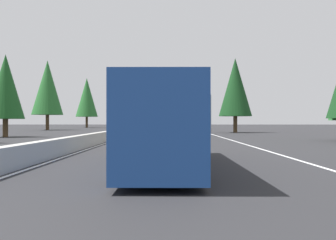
{
  "coord_description": "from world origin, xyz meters",
  "views": [
    {
      "loc": [
        -3.43,
        -5.58,
        1.78
      ],
      "look_at": [
        69.74,
        -5.2,
        2.15
      ],
      "focal_mm": 37.08,
      "sensor_mm": 36.0,
      "label": 1
    }
  ],
  "objects_px": {
    "conifer_left_far": "(87,97)",
    "sedan_near_center": "(167,130)",
    "conifer_left_near": "(5,87)",
    "conifer_left_mid": "(47,88)",
    "sedan_distant_a": "(183,126)",
    "sign_gantry_overhead": "(173,100)",
    "bus_mid_center": "(163,123)",
    "box_truck_far_right": "(168,123)",
    "minivan_far_center": "(155,125)",
    "conifer_right_mid": "(235,87)"
  },
  "relations": [
    {
      "from": "conifer_right_mid",
      "to": "conifer_left_near",
      "type": "bearing_deg",
      "value": 119.43
    },
    {
      "from": "sign_gantry_overhead",
      "to": "conifer_left_near",
      "type": "distance_m",
      "value": 24.74
    },
    {
      "from": "box_truck_far_right",
      "to": "minivan_far_center",
      "type": "bearing_deg",
      "value": 4.1
    },
    {
      "from": "box_truck_far_right",
      "to": "minivan_far_center",
      "type": "height_order",
      "value": "box_truck_far_right"
    },
    {
      "from": "conifer_left_near",
      "to": "minivan_far_center",
      "type": "bearing_deg",
      "value": -17.74
    },
    {
      "from": "sedan_distant_a",
      "to": "conifer_left_mid",
      "type": "height_order",
      "value": "conifer_left_mid"
    },
    {
      "from": "sedan_near_center",
      "to": "sedan_distant_a",
      "type": "height_order",
      "value": "same"
    },
    {
      "from": "conifer_left_near",
      "to": "sign_gantry_overhead",
      "type": "bearing_deg",
      "value": -52.44
    },
    {
      "from": "conifer_left_mid",
      "to": "conifer_left_far",
      "type": "xyz_separation_m",
      "value": [
        31.7,
        -0.87,
        0.11
      ]
    },
    {
      "from": "box_truck_far_right",
      "to": "conifer_right_mid",
      "type": "height_order",
      "value": "conifer_right_mid"
    },
    {
      "from": "sign_gantry_overhead",
      "to": "sedan_distant_a",
      "type": "height_order",
      "value": "sign_gantry_overhead"
    },
    {
      "from": "bus_mid_center",
      "to": "conifer_left_near",
      "type": "height_order",
      "value": "conifer_left_near"
    },
    {
      "from": "sedan_near_center",
      "to": "minivan_far_center",
      "type": "height_order",
      "value": "minivan_far_center"
    },
    {
      "from": "sedan_near_center",
      "to": "minivan_far_center",
      "type": "bearing_deg",
      "value": 4.72
    },
    {
      "from": "sign_gantry_overhead",
      "to": "conifer_left_mid",
      "type": "bearing_deg",
      "value": 54.54
    },
    {
      "from": "box_truck_far_right",
      "to": "conifer_right_mid",
      "type": "bearing_deg",
      "value": -32.24
    },
    {
      "from": "sign_gantry_overhead",
      "to": "bus_mid_center",
      "type": "bearing_deg",
      "value": 178.99
    },
    {
      "from": "sedan_near_center",
      "to": "conifer_left_near",
      "type": "distance_m",
      "value": 21.33
    },
    {
      "from": "conifer_left_near",
      "to": "conifer_left_mid",
      "type": "relative_size",
      "value": 0.64
    },
    {
      "from": "sedan_distant_a",
      "to": "conifer_left_far",
      "type": "bearing_deg",
      "value": 63.33
    },
    {
      "from": "sign_gantry_overhead",
      "to": "sedan_near_center",
      "type": "height_order",
      "value": "sign_gantry_overhead"
    },
    {
      "from": "conifer_left_mid",
      "to": "sedan_near_center",
      "type": "bearing_deg",
      "value": -134.4
    },
    {
      "from": "box_truck_far_right",
      "to": "conifer_left_mid",
      "type": "height_order",
      "value": "conifer_left_mid"
    },
    {
      "from": "bus_mid_center",
      "to": "sedan_distant_a",
      "type": "bearing_deg",
      "value": -2.86
    },
    {
      "from": "sedan_near_center",
      "to": "conifer_left_far",
      "type": "height_order",
      "value": "conifer_left_far"
    },
    {
      "from": "minivan_far_center",
      "to": "conifer_left_mid",
      "type": "xyz_separation_m",
      "value": [
        -14.22,
        22.7,
        8.17
      ]
    },
    {
      "from": "bus_mid_center",
      "to": "sedan_near_center",
      "type": "relative_size",
      "value": 2.61
    },
    {
      "from": "sedan_near_center",
      "to": "conifer_left_far",
      "type": "relative_size",
      "value": 0.29
    },
    {
      "from": "sign_gantry_overhead",
      "to": "sedan_distant_a",
      "type": "bearing_deg",
      "value": -4.96
    },
    {
      "from": "sign_gantry_overhead",
      "to": "conifer_left_far",
      "type": "bearing_deg",
      "value": 27.06
    },
    {
      "from": "conifer_right_mid",
      "to": "conifer_left_far",
      "type": "height_order",
      "value": "conifer_left_far"
    },
    {
      "from": "box_truck_far_right",
      "to": "conifer_left_near",
      "type": "height_order",
      "value": "conifer_left_near"
    },
    {
      "from": "bus_mid_center",
      "to": "conifer_left_near",
      "type": "bearing_deg",
      "value": 35.81
    },
    {
      "from": "minivan_far_center",
      "to": "conifer_left_near",
      "type": "bearing_deg",
      "value": 162.26
    },
    {
      "from": "box_truck_far_right",
      "to": "conifer_left_mid",
      "type": "relative_size",
      "value": 0.57
    },
    {
      "from": "box_truck_far_right",
      "to": "conifer_left_mid",
      "type": "distance_m",
      "value": 44.09
    },
    {
      "from": "minivan_far_center",
      "to": "conifer_left_near",
      "type": "relative_size",
      "value": 0.52
    },
    {
      "from": "conifer_left_near",
      "to": "sedan_near_center",
      "type": "bearing_deg",
      "value": -65.03
    },
    {
      "from": "conifer_left_near",
      "to": "conifer_left_far",
      "type": "distance_m",
      "value": 66.27
    },
    {
      "from": "conifer_left_far",
      "to": "box_truck_far_right",
      "type": "bearing_deg",
      "value": -159.1
    },
    {
      "from": "conifer_left_far",
      "to": "sedan_near_center",
      "type": "bearing_deg",
      "value": -156.28
    },
    {
      "from": "conifer_left_mid",
      "to": "sedan_distant_a",
      "type": "bearing_deg",
      "value": -60.3
    },
    {
      "from": "sedan_distant_a",
      "to": "bus_mid_center",
      "type": "bearing_deg",
      "value": 177.14
    },
    {
      "from": "sedan_near_center",
      "to": "minivan_far_center",
      "type": "distance_m",
      "value": 39.79
    },
    {
      "from": "conifer_right_mid",
      "to": "conifer_left_far",
      "type": "bearing_deg",
      "value": 36.53
    },
    {
      "from": "sedan_near_center",
      "to": "sedan_distant_a",
      "type": "distance_m",
      "value": 42.71
    },
    {
      "from": "sedan_near_center",
      "to": "conifer_right_mid",
      "type": "bearing_deg",
      "value": -53.91
    },
    {
      "from": "bus_mid_center",
      "to": "conifer_right_mid",
      "type": "xyz_separation_m",
      "value": [
        43.06,
        -11.06,
        5.76
      ]
    },
    {
      "from": "sign_gantry_overhead",
      "to": "bus_mid_center",
      "type": "xyz_separation_m",
      "value": [
        -41.25,
        0.72,
        -3.53
      ]
    },
    {
      "from": "bus_mid_center",
      "to": "sedan_near_center",
      "type": "distance_m",
      "value": 34.92
    }
  ]
}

